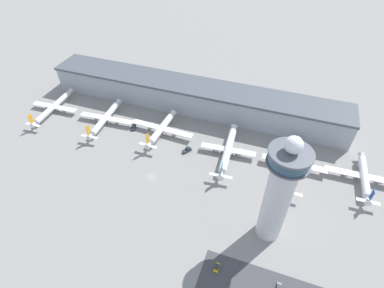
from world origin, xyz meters
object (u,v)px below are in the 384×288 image
at_px(airplane_gate_bravo, 105,118).
at_px(service_truck_fuel, 133,128).
at_px(service_truck_catering, 187,150).
at_px(car_black_suv, 217,267).
at_px(airplane_gate_alpha, 53,107).
at_px(airplane_gate_foxtrot, 364,177).
at_px(airplane_gate_echo, 294,164).
at_px(car_blue_compact, 279,288).
at_px(control_tower, 279,192).
at_px(airplane_gate_charlie, 162,128).
at_px(airplane_gate_delta, 228,150).

bearing_deg(airplane_gate_bravo, service_truck_fuel, 2.89).
bearing_deg(service_truck_catering, service_truck_fuel, 167.88).
height_order(service_truck_fuel, car_black_suv, service_truck_fuel).
bearing_deg(airplane_gate_alpha, airplane_gate_foxtrot, 0.60).
bearing_deg(airplane_gate_echo, car_blue_compact, -88.96).
height_order(airplane_gate_alpha, service_truck_fuel, airplane_gate_alpha).
relative_size(control_tower, airplane_gate_foxtrot, 1.45).
height_order(airplane_gate_bravo, service_truck_catering, airplane_gate_bravo).
relative_size(airplane_gate_charlie, airplane_gate_foxtrot, 1.04).
relative_size(airplane_gate_bravo, airplane_gate_foxtrot, 1.05).
xyz_separation_m(service_truck_catering, car_black_suv, (37.06, -63.70, -0.50)).
bearing_deg(car_black_suv, control_tower, 55.18).
relative_size(airplane_gate_bravo, airplane_gate_charlie, 1.01).
xyz_separation_m(airplane_gate_alpha, airplane_gate_delta, (126.58, -2.16, 0.38)).
bearing_deg(airplane_gate_foxtrot, airplane_gate_charlie, 179.74).
xyz_separation_m(service_truck_fuel, car_black_suv, (78.11, -72.51, -0.30)).
relative_size(airplane_gate_charlie, airplane_gate_echo, 0.92).
bearing_deg(service_truck_catering, car_blue_compact, -45.22).
bearing_deg(service_truck_catering, airplane_gate_echo, 5.72).
xyz_separation_m(control_tower, airplane_gate_bravo, (-115.58, 46.35, -25.12)).
height_order(airplane_gate_alpha, airplane_gate_echo, airplane_gate_echo).
distance_m(service_truck_catering, service_truck_fuel, 41.98).
bearing_deg(car_blue_compact, airplane_gate_delta, 119.70).
height_order(airplane_gate_bravo, airplane_gate_delta, airplane_gate_delta).
relative_size(airplane_gate_bravo, service_truck_fuel, 6.65).
height_order(airplane_gate_delta, airplane_gate_echo, airplane_gate_delta).
xyz_separation_m(airplane_gate_charlie, airplane_gate_foxtrot, (119.38, -0.54, -0.37)).
bearing_deg(airplane_gate_echo, airplane_gate_charlie, 177.42).
xyz_separation_m(airplane_gate_delta, service_truck_fuel, (-64.93, 3.67, -3.42)).
relative_size(airplane_gate_alpha, airplane_gate_bravo, 1.06).
distance_m(car_black_suv, car_blue_compact, 26.01).
relative_size(control_tower, car_blue_compact, 12.59).
height_order(airplane_gate_delta, airplane_gate_foxtrot, airplane_gate_delta).
relative_size(airplane_gate_alpha, airplane_gate_delta, 0.98).
distance_m(airplane_gate_foxtrot, car_black_suv, 95.46).
height_order(airplane_gate_charlie, car_blue_compact, airplane_gate_charlie).
distance_m(airplane_gate_echo, car_blue_compact, 69.89).
height_order(airplane_gate_echo, airplane_gate_foxtrot, airplane_gate_echo).
height_order(airplane_gate_charlie, airplane_gate_echo, airplane_gate_echo).
xyz_separation_m(airplane_gate_alpha, service_truck_fuel, (61.64, 1.52, -3.05)).
distance_m(airplane_gate_bravo, car_blue_compact, 143.20).
height_order(control_tower, service_truck_catering, control_tower).
bearing_deg(airplane_gate_delta, airplane_gate_charlie, 173.91).
height_order(control_tower, airplane_gate_charlie, control_tower).
distance_m(airplane_gate_bravo, airplane_gate_charlie, 40.05).
bearing_deg(airplane_gate_bravo, car_blue_compact, -29.90).
relative_size(service_truck_catering, car_blue_compact, 1.31).
relative_size(airplane_gate_alpha, airplane_gate_foxtrot, 1.11).
bearing_deg(service_truck_fuel, service_truck_catering, -12.12).
bearing_deg(airplane_gate_alpha, airplane_gate_delta, -0.98).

